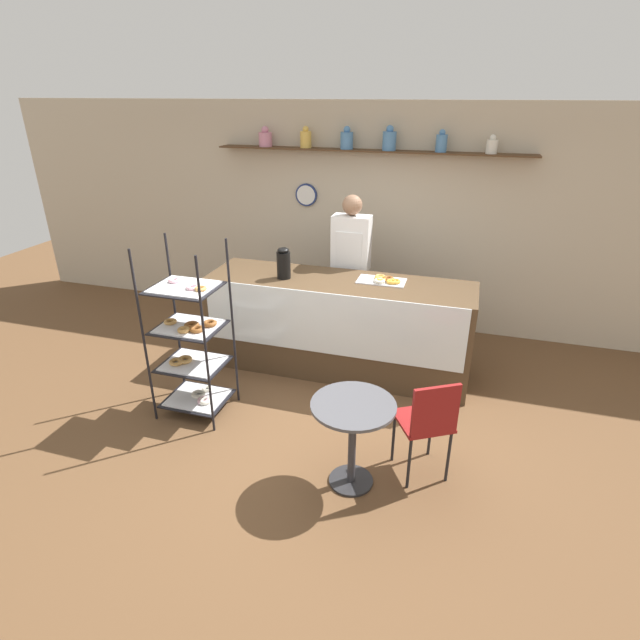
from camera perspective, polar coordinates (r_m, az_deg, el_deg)
ground_plane at (r=4.72m, az=-1.31°, el=-11.38°), size 14.00×14.00×0.00m
back_wall at (r=6.32m, az=5.54°, el=11.67°), size 10.00×0.30×2.70m
display_counter at (r=5.32m, az=2.11°, el=-0.60°), size 2.76×0.77×1.02m
pastry_rack at (r=4.65m, az=-14.48°, el=-2.77°), size 0.62×0.53×1.64m
person_worker at (r=5.65m, az=3.51°, el=6.09°), size 0.41×0.23×1.79m
cafe_table at (r=3.77m, az=3.76°, el=-11.88°), size 0.63×0.63×0.72m
cafe_chair at (r=3.88m, az=12.29°, el=-11.03°), size 0.52×0.52×0.89m
coffee_carafe at (r=5.15m, az=-4.19°, el=6.48°), size 0.14×0.14×0.33m
donut_tray_counter at (r=5.11m, az=7.32°, el=4.55°), size 0.48×0.27×0.05m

